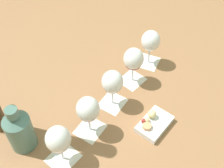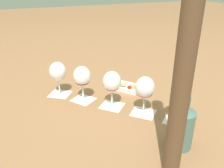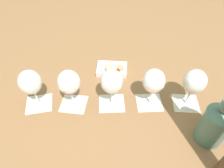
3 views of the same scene
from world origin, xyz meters
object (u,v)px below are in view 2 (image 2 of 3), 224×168
at_px(wine_glass_1, 145,89).
at_px(wine_glass_3, 82,78).
at_px(wine_glass_4, 58,73).
at_px(wine_glass_0, 180,96).
at_px(wine_glass_2, 112,84).
at_px(ceramic_vase, 181,125).
at_px(snack_dish, 127,87).
at_px(umbrella_pole, 184,68).

relative_size(wine_glass_1, wine_glass_3, 1.00).
xyz_separation_m(wine_glass_1, wine_glass_4, (0.33, -0.34, -0.00)).
distance_m(wine_glass_1, wine_glass_3, 0.32).
distance_m(wine_glass_0, wine_glass_3, 0.48).
relative_size(wine_glass_2, ceramic_vase, 0.86).
distance_m(wine_glass_2, wine_glass_4, 0.31).
bearing_deg(wine_glass_2, wine_glass_4, -47.31).
distance_m(ceramic_vase, snack_dish, 0.51).
relative_size(wine_glass_3, umbrella_pole, 0.25).
height_order(wine_glass_1, wine_glass_3, same).
relative_size(wine_glass_1, ceramic_vase, 0.86).
xyz_separation_m(wine_glass_1, snack_dish, (-0.04, -0.25, -0.11)).
relative_size(wine_glass_0, wine_glass_1, 1.00).
xyz_separation_m(wine_glass_0, umbrella_pole, (0.19, 0.23, 0.24)).
bearing_deg(wine_glass_4, umbrella_pole, 109.18).
xyz_separation_m(wine_glass_1, wine_glass_2, (0.12, -0.11, -0.00)).
bearing_deg(ceramic_vase, snack_dish, -92.79).
height_order(snack_dish, umbrella_pole, umbrella_pole).
bearing_deg(umbrella_pole, wine_glass_3, -76.58).
height_order(wine_glass_0, snack_dish, wine_glass_0).
distance_m(wine_glass_2, ceramic_vase, 0.39).
xyz_separation_m(wine_glass_0, wine_glass_2, (0.22, -0.23, -0.00)).
relative_size(wine_glass_0, wine_glass_3, 1.00).
xyz_separation_m(wine_glass_3, snack_dish, (-0.26, -0.02, -0.11)).
bearing_deg(wine_glass_4, wine_glass_1, 133.79).
relative_size(wine_glass_3, ceramic_vase, 0.86).
relative_size(wine_glass_2, wine_glass_4, 1.00).
bearing_deg(snack_dish, wine_glass_1, 82.04).
bearing_deg(snack_dish, umbrella_pole, 78.36).
bearing_deg(wine_glass_2, snack_dish, -137.12).
xyz_separation_m(wine_glass_0, wine_glass_1, (0.10, -0.12, -0.00)).
relative_size(wine_glass_0, wine_glass_2, 1.00).
xyz_separation_m(ceramic_vase, umbrella_pole, (0.10, 0.09, 0.27)).
distance_m(wine_glass_0, umbrella_pole, 0.38).
relative_size(wine_glass_4, ceramic_vase, 0.86).
xyz_separation_m(wine_glass_4, snack_dish, (-0.36, 0.09, -0.11)).
bearing_deg(wine_glass_2, ceramic_vase, 109.04).
bearing_deg(ceramic_vase, umbrella_pole, 43.20).
bearing_deg(snack_dish, wine_glass_2, 42.88).
xyz_separation_m(snack_dish, umbrella_pole, (0.12, 0.60, 0.34)).
distance_m(wine_glass_3, wine_glass_4, 0.15).
xyz_separation_m(wine_glass_2, wine_glass_4, (0.21, -0.23, 0.00)).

